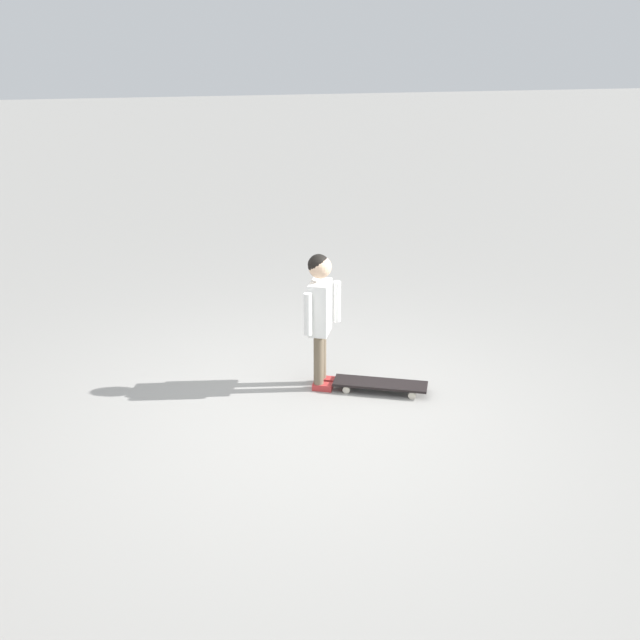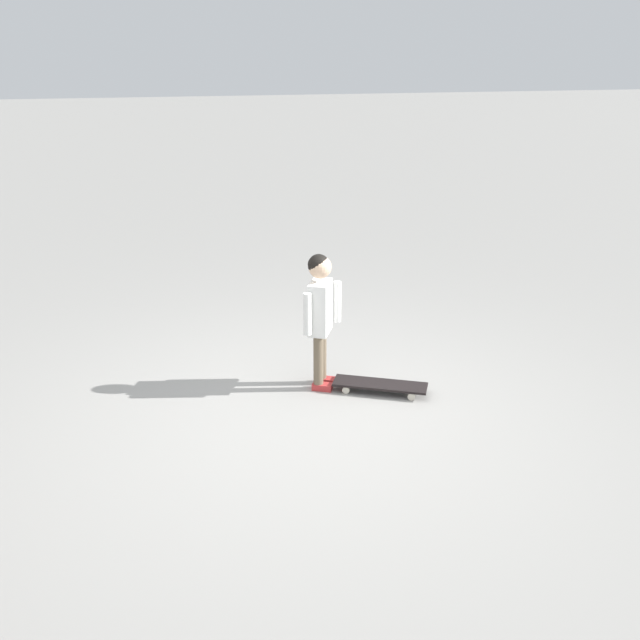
{
  "view_description": "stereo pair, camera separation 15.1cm",
  "coord_description": "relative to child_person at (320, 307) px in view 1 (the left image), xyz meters",
  "views": [
    {
      "loc": [
        4.79,
        -0.85,
        2.66
      ],
      "look_at": [
        -0.51,
        0.23,
        0.55
      ],
      "focal_mm": 43.56,
      "sensor_mm": 36.0,
      "label": 1
    },
    {
      "loc": [
        4.82,
        -0.7,
        2.66
      ],
      "look_at": [
        -0.51,
        0.23,
        0.55
      ],
      "focal_mm": 43.56,
      "sensor_mm": 36.0,
      "label": 2
    }
  ],
  "objects": [
    {
      "name": "ground_plane",
      "position": [
        0.51,
        -0.23,
        -0.66
      ],
      "size": [
        50.0,
        50.0,
        0.0
      ],
      "primitive_type": "plane",
      "color": "gray"
    },
    {
      "name": "child_person",
      "position": [
        0.0,
        0.0,
        0.0
      ],
      "size": [
        0.29,
        0.33,
        1.06
      ],
      "color": "brown",
      "rests_on": "ground"
    },
    {
      "name": "skateboard",
      "position": [
        0.18,
        0.43,
        -0.6
      ],
      "size": [
        0.45,
        0.73,
        0.07
      ],
      "color": "black",
      "rests_on": "ground"
    }
  ]
}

